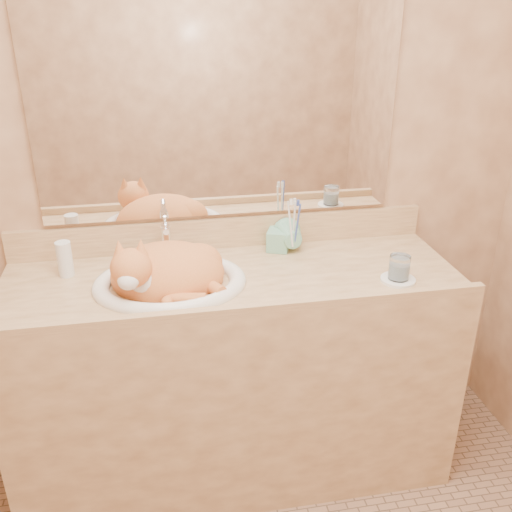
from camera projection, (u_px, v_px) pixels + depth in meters
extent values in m
cube|color=#906141|center=(220.00, 145.00, 2.07)|extent=(2.40, 0.02, 2.50)
cube|color=white|center=(219.00, 107.00, 2.00)|extent=(1.30, 0.02, 0.80)
imported|color=#73B898|center=(277.00, 232.00, 2.13)|extent=(0.11, 0.11, 0.18)
imported|color=#73B898|center=(294.00, 242.00, 2.14)|extent=(0.12, 0.12, 0.11)
cylinder|color=white|center=(398.00, 280.00, 1.96)|extent=(0.12, 0.12, 0.01)
cylinder|color=white|center=(399.00, 267.00, 1.95)|extent=(0.07, 0.07, 0.08)
cylinder|color=white|center=(65.00, 259.00, 1.98)|extent=(0.05, 0.05, 0.13)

